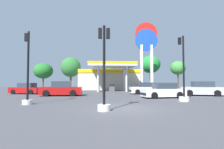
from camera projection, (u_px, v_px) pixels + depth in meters
ground_plane at (125, 108)px, 10.21m from camera, size 90.00×90.00×0.00m
gas_station at (111, 79)px, 34.24m from camera, size 12.13×12.21×4.60m
station_pole_sign at (146, 47)px, 31.67m from camera, size 4.05×0.56×12.37m
car_0 at (62, 89)px, 19.44m from camera, size 4.59×2.22×1.61m
car_1 at (163, 91)px, 16.93m from camera, size 4.26×2.28×1.46m
car_2 at (146, 89)px, 22.29m from camera, size 4.18×2.02×1.47m
car_3 at (201, 89)px, 19.65m from camera, size 4.79×2.99×1.60m
car_4 at (26, 89)px, 22.34m from camera, size 4.13×2.32×1.40m
traffic_signal_0 at (184, 85)px, 13.92m from camera, size 0.80×0.80×5.26m
traffic_signal_1 at (104, 80)px, 9.46m from camera, size 0.70×0.71×4.63m
traffic_signal_2 at (27, 81)px, 12.11m from camera, size 0.67×0.69×5.09m
tree_0 at (43, 71)px, 39.17m from camera, size 4.21×4.21×5.73m
tree_1 at (71, 67)px, 36.98m from camera, size 4.15×4.15×6.74m
tree_2 at (109, 71)px, 38.22m from camera, size 2.90×2.90×5.08m
tree_3 at (150, 64)px, 40.10m from camera, size 4.54×4.54×7.59m
tree_4 at (178, 68)px, 38.57m from camera, size 3.28×3.28×6.12m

